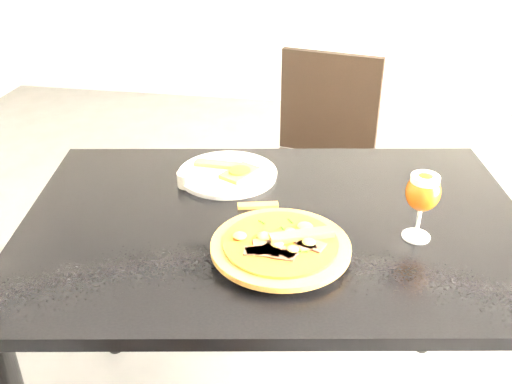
% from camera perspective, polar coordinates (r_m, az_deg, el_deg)
% --- Properties ---
extents(dining_table, '(1.32, 0.99, 0.75)m').
position_cam_1_polar(dining_table, '(1.41, 1.86, -5.86)').
color(dining_table, black).
rests_on(dining_table, ground).
extents(chair_far, '(0.48, 0.48, 0.89)m').
position_cam_1_polar(chair_far, '(2.24, 6.21, 3.03)').
color(chair_far, black).
rests_on(chair_far, ground).
extents(plate_main, '(0.34, 0.34, 0.01)m').
position_cam_1_polar(plate_main, '(1.24, 2.51, -5.67)').
color(plate_main, white).
rests_on(plate_main, dining_table).
extents(pizza, '(0.30, 0.30, 0.03)m').
position_cam_1_polar(pizza, '(1.22, 2.53, -5.29)').
color(pizza, brown).
rests_on(pizza, plate_main).
extents(plate_second, '(0.34, 0.34, 0.01)m').
position_cam_1_polar(plate_second, '(1.55, -2.86, 1.81)').
color(plate_second, white).
rests_on(plate_second, dining_table).
extents(crust_scraps, '(0.19, 0.12, 0.01)m').
position_cam_1_polar(crust_scraps, '(1.54, -2.40, 2.24)').
color(crust_scraps, brown).
rests_on(crust_scraps, plate_second).
extents(loose_crust, '(0.10, 0.05, 0.01)m').
position_cam_1_polar(loose_crust, '(1.40, 0.20, -1.35)').
color(loose_crust, brown).
rests_on(loose_crust, dining_table).
extents(sauce_cup, '(0.06, 0.06, 0.04)m').
position_cam_1_polar(sauce_cup, '(1.50, -6.83, 1.36)').
color(sauce_cup, beige).
rests_on(sauce_cup, dining_table).
extents(beer_glass, '(0.08, 0.08, 0.16)m').
position_cam_1_polar(beer_glass, '(1.28, 16.36, -0.07)').
color(beer_glass, silver).
rests_on(beer_glass, dining_table).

